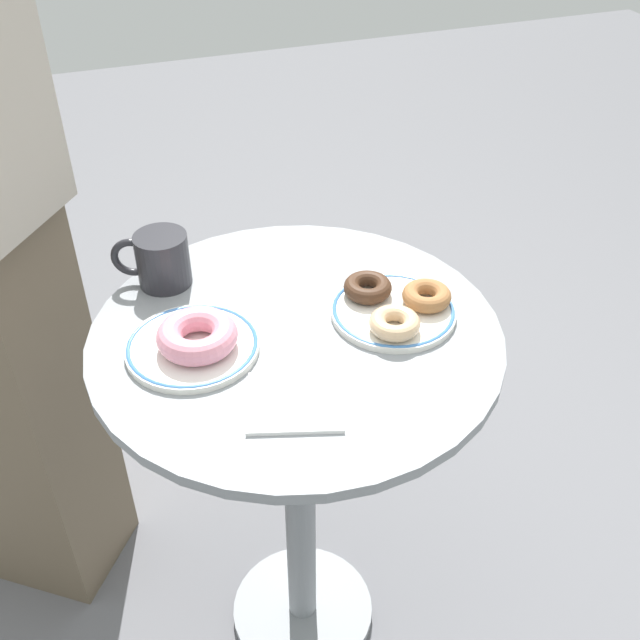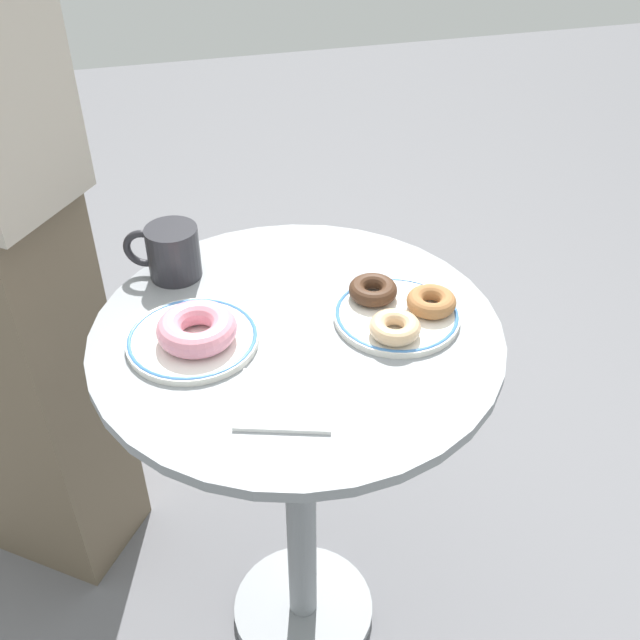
% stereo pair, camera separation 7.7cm
% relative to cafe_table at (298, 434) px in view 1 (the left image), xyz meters
% --- Properties ---
extents(ground_plane, '(7.00, 7.00, 0.02)m').
position_rel_cafe_table_xyz_m(ground_plane, '(0.00, 0.00, -0.55)').
color(ground_plane, slate).
extents(cafe_table, '(0.62, 0.62, 0.75)m').
position_rel_cafe_table_xyz_m(cafe_table, '(0.00, 0.00, 0.00)').
color(cafe_table, gray).
rests_on(cafe_table, ground).
extents(plate_left, '(0.19, 0.19, 0.01)m').
position_rel_cafe_table_xyz_m(plate_left, '(-0.15, 0.01, 0.22)').
color(plate_left, white).
rests_on(plate_left, cafe_table).
extents(plate_right, '(0.19, 0.19, 0.01)m').
position_rel_cafe_table_xyz_m(plate_right, '(0.15, -0.01, 0.22)').
color(plate_right, white).
rests_on(plate_right, cafe_table).
extents(donut_pink_frosted, '(0.14, 0.14, 0.04)m').
position_rel_cafe_table_xyz_m(donut_pink_frosted, '(-0.15, 0.00, 0.25)').
color(donut_pink_frosted, pink).
rests_on(donut_pink_frosted, plate_left).
extents(donut_cinnamon, '(0.10, 0.10, 0.03)m').
position_rel_cafe_table_xyz_m(donut_cinnamon, '(0.21, -0.01, 0.24)').
color(donut_cinnamon, '#A36B3D').
rests_on(donut_cinnamon, plate_right).
extents(donut_chocolate, '(0.10, 0.10, 0.03)m').
position_rel_cafe_table_xyz_m(donut_chocolate, '(0.13, 0.04, 0.24)').
color(donut_chocolate, '#422819').
rests_on(donut_chocolate, plate_right).
extents(donut_glazed, '(0.09, 0.09, 0.03)m').
position_rel_cafe_table_xyz_m(donut_glazed, '(0.13, -0.06, 0.24)').
color(donut_glazed, '#E0B789').
rests_on(donut_glazed, plate_right).
extents(paper_napkin, '(0.15, 0.15, 0.01)m').
position_rel_cafe_table_xyz_m(paper_napkin, '(-0.05, -0.15, 0.22)').
color(paper_napkin, white).
rests_on(paper_napkin, cafe_table).
extents(coffee_mug, '(0.12, 0.08, 0.09)m').
position_rel_cafe_table_xyz_m(coffee_mug, '(-0.16, 0.19, 0.26)').
color(coffee_mug, '#28282D').
rests_on(coffee_mug, cafe_table).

